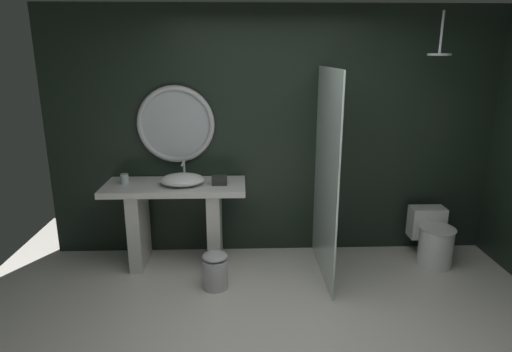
{
  "coord_description": "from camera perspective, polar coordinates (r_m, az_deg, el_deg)",
  "views": [
    {
      "loc": [
        -0.37,
        -2.72,
        2.14
      ],
      "look_at": [
        -0.25,
        0.97,
        1.1
      ],
      "focal_mm": 31.02,
      "sensor_mm": 36.0,
      "label": 1
    }
  ],
  "objects": [
    {
      "name": "waste_bin",
      "position": [
        4.22,
        -5.29,
        -11.97
      ],
      "size": [
        0.24,
        0.24,
        0.36
      ],
      "color": "#B7B7BC",
      "rests_on": "ground_plane"
    },
    {
      "name": "shower_glass_panel",
      "position": [
        4.25,
        8.99,
        0.02
      ],
      "size": [
        0.02,
        1.11,
        2.0
      ],
      "primitive_type": "cube",
      "color": "silver",
      "rests_on": "ground_plane"
    },
    {
      "name": "round_wall_mirror",
      "position": [
        4.64,
        -10.3,
        6.55
      ],
      "size": [
        0.8,
        0.06,
        0.8
      ],
      "color": "#B7B7BC"
    },
    {
      "name": "tumbler_cup",
      "position": [
        4.61,
        -16.59,
        -0.36
      ],
      "size": [
        0.08,
        0.08,
        0.1
      ],
      "primitive_type": "cylinder",
      "color": "silver",
      "rests_on": "vanity_counter"
    },
    {
      "name": "vessel_sink",
      "position": [
        4.43,
        -9.47,
        -0.45
      ],
      "size": [
        0.44,
        0.36,
        0.21
      ],
      "color": "white",
      "rests_on": "vanity_counter"
    },
    {
      "name": "back_wall_panel",
      "position": [
        4.71,
        2.63,
        5.47
      ],
      "size": [
        4.8,
        0.1,
        2.6
      ],
      "primitive_type": "cube",
      "color": "black",
      "rests_on": "ground_plane"
    },
    {
      "name": "toilet",
      "position": [
        5.01,
        21.82,
        -7.44
      ],
      "size": [
        0.36,
        0.57,
        0.54
      ],
      "color": "white",
      "rests_on": "ground_plane"
    },
    {
      "name": "rain_shower_head",
      "position": [
        4.57,
        22.61,
        14.74
      ],
      "size": [
        0.22,
        0.22,
        0.4
      ],
      "color": "#B7B7BC"
    },
    {
      "name": "vanity_counter",
      "position": [
        4.6,
        -10.24,
        -4.86
      ],
      "size": [
        1.41,
        0.58,
        0.86
      ],
      "color": "silver",
      "rests_on": "ground_plane"
    },
    {
      "name": "tissue_box",
      "position": [
        4.42,
        -4.74,
        -0.55
      ],
      "size": [
        0.15,
        0.13,
        0.08
      ],
      "primitive_type": "cube",
      "color": "#282D28",
      "rests_on": "vanity_counter"
    }
  ]
}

